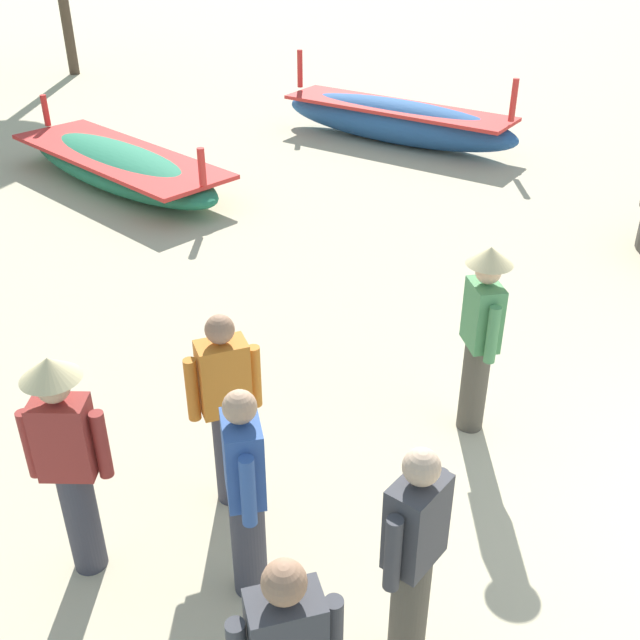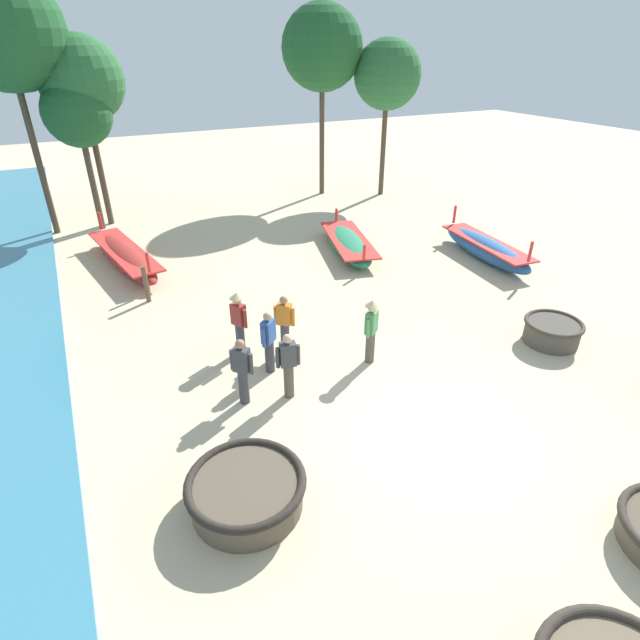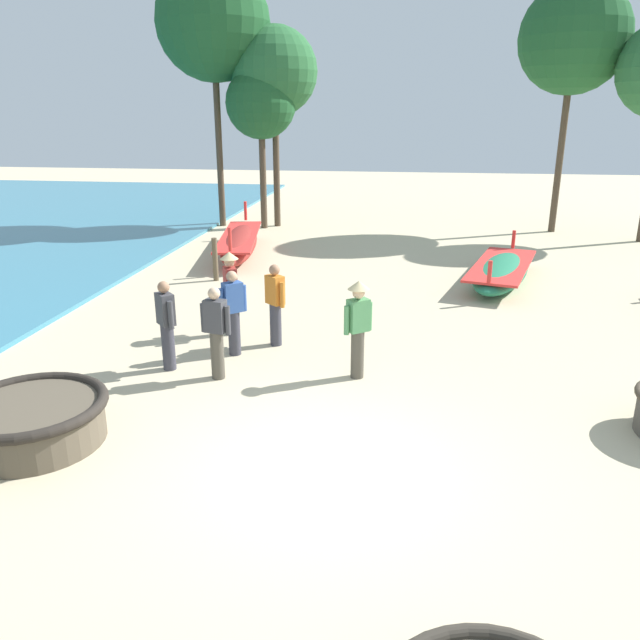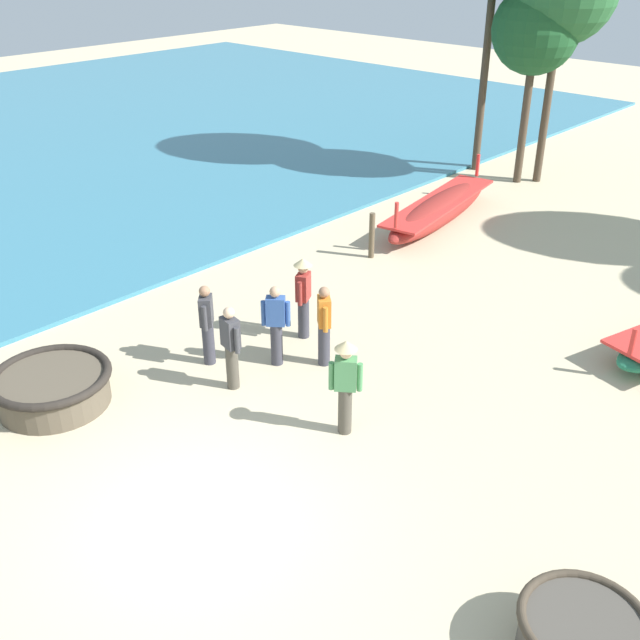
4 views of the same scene
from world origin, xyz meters
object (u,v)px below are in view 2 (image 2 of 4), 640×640
(fisherman_hauling, at_px, (269,341))
(tree_leftmost, at_px, (387,75))
(long_boat_white_hull, at_px, (125,256))
(long_boat_green_hull, at_px, (349,243))
(long_boat_red_hull, at_px, (486,248))
(mooring_post_inland, at_px, (146,284))
(tree_tall_back, at_px, (81,80))
(fisherman_standing_right, at_px, (285,323))
(fisherman_crouching, at_px, (371,327))
(fisherman_by_coracle, at_px, (239,319))
(tree_center, at_px, (77,113))
(tree_right_mid, at_px, (3,29))
(coracle_far_left, at_px, (246,491))
(tree_left_mid, at_px, (322,48))
(coracle_front_right, at_px, (552,331))
(fisherman_standing_left, at_px, (242,370))
(fisherman_with_hat, at_px, (288,364))

(fisherman_hauling, relative_size, tree_leftmost, 0.22)
(long_boat_white_hull, height_order, long_boat_green_hull, long_boat_white_hull)
(long_boat_red_hull, bearing_deg, mooring_post_inland, 170.10)
(tree_tall_back, bearing_deg, fisherman_hauling, -81.48)
(fisherman_hauling, xyz_separation_m, fisherman_standing_right, (0.64, 0.58, 0.00))
(fisherman_crouching, xyz_separation_m, mooring_post_inland, (-4.21, 5.74, -0.39))
(fisherman_by_coracle, distance_m, tree_center, 12.41)
(fisherman_hauling, bearing_deg, mooring_post_inland, 110.81)
(long_boat_red_hull, relative_size, long_boat_green_hull, 0.99)
(tree_right_mid, bearing_deg, coracle_far_left, -82.09)
(coracle_far_left, height_order, tree_center, tree_center)
(tree_left_mid, bearing_deg, tree_center, -175.93)
(long_boat_green_hull, height_order, mooring_post_inland, mooring_post_inland)
(coracle_far_left, xyz_separation_m, long_boat_white_hull, (-0.28, 11.59, 0.04))
(long_boat_red_hull, bearing_deg, long_boat_green_hull, 144.57)
(coracle_front_right, xyz_separation_m, long_boat_white_hull, (-9.06, 10.18, 0.04))
(fisherman_standing_right, relative_size, tree_tall_back, 0.22)
(fisherman_crouching, bearing_deg, tree_leftmost, 56.09)
(long_boat_green_hull, height_order, fisherman_standing_right, fisherman_standing_right)
(tree_leftmost, xyz_separation_m, tree_center, (-13.30, 0.72, -1.00))
(coracle_front_right, height_order, tree_right_mid, tree_right_mid)
(tree_tall_back, bearing_deg, fisherman_standing_right, -78.29)
(tree_tall_back, distance_m, tree_leftmost, 12.95)
(fisherman_standing_right, relative_size, tree_center, 0.27)
(fisherman_by_coracle, relative_size, fisherman_hauling, 1.06)
(coracle_far_left, relative_size, tree_tall_back, 0.28)
(fisherman_standing_left, height_order, tree_leftmost, tree_leftmost)
(fisherman_hauling, relative_size, tree_tall_back, 0.22)
(long_boat_red_hull, relative_size, mooring_post_inland, 4.07)
(tree_right_mid, bearing_deg, tree_tall_back, 6.38)
(fisherman_hauling, relative_size, tree_right_mid, 0.17)
(long_boat_white_hull, height_order, fisherman_standing_right, fisherman_standing_right)
(coracle_far_left, relative_size, fisherman_by_coracle, 1.20)
(long_boat_white_hull, relative_size, tree_tall_back, 0.77)
(tree_tall_back, bearing_deg, tree_leftmost, -5.41)
(mooring_post_inland, relative_size, tree_left_mid, 0.13)
(long_boat_green_hull, bearing_deg, coracle_far_left, -127.91)
(fisherman_with_hat, bearing_deg, tree_left_mid, 60.53)
(long_boat_green_hull, distance_m, tree_left_mid, 10.28)
(mooring_post_inland, bearing_deg, fisherman_by_coracle, -68.49)
(long_boat_white_hull, distance_m, fisherman_crouching, 9.88)
(fisherman_hauling, height_order, tree_left_mid, tree_left_mid)
(coracle_front_right, height_order, tree_left_mid, tree_left_mid)
(fisherman_crouching, distance_m, fisherman_standing_right, 2.11)
(coracle_front_right, relative_size, fisherman_with_hat, 0.93)
(tree_tall_back, relative_size, tree_leftmost, 1.02)
(fisherman_standing_right, distance_m, tree_leftmost, 16.08)
(coracle_front_right, distance_m, fisherman_with_hat, 7.04)
(fisherman_standing_right, height_order, tree_leftmost, tree_leftmost)
(long_boat_red_hull, height_order, fisherman_by_coracle, fisherman_by_coracle)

